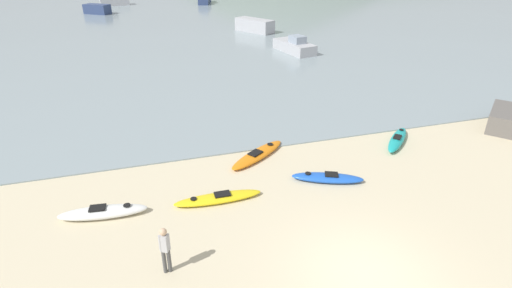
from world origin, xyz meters
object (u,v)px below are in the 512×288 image
at_px(kayak_on_sand_2, 103,212).
at_px(kayak_on_sand_3, 218,198).
at_px(moored_boat_2, 114,1).
at_px(kayak_on_sand_0, 327,178).
at_px(person_near_foreground, 165,248).
at_px(moored_boat_4, 295,46).
at_px(moored_boat_3, 97,9).
at_px(moored_boat_0, 255,25).
at_px(kayak_on_sand_4, 397,140).
at_px(kayak_on_sand_1, 258,154).

relative_size(kayak_on_sand_2, kayak_on_sand_3, 0.94).
distance_m(kayak_on_sand_3, moored_boat_2, 55.46).
relative_size(kayak_on_sand_0, kayak_on_sand_3, 0.88).
bearing_deg(kayak_on_sand_2, person_near_foreground, -60.24).
relative_size(kayak_on_sand_0, moored_boat_4, 0.61).
bearing_deg(moored_boat_3, kayak_on_sand_0, -77.13).
relative_size(kayak_on_sand_0, moored_boat_3, 0.78).
bearing_deg(person_near_foreground, kayak_on_sand_2, 119.76).
height_order(kayak_on_sand_2, moored_boat_0, moored_boat_0).
distance_m(kayak_on_sand_0, kayak_on_sand_4, 5.07).
height_order(kayak_on_sand_4, moored_boat_4, moored_boat_4).
distance_m(moored_boat_3, moored_boat_4, 32.20).
relative_size(kayak_on_sand_1, moored_boat_4, 0.69).
bearing_deg(moored_boat_4, kayak_on_sand_0, -108.16).
bearing_deg(kayak_on_sand_4, kayak_on_sand_1, 175.15).
bearing_deg(person_near_foreground, kayak_on_sand_0, 25.59).
bearing_deg(person_near_foreground, kayak_on_sand_1, 52.53).
bearing_deg(kayak_on_sand_0, person_near_foreground, -154.41).
relative_size(kayak_on_sand_1, person_near_foreground, 2.09).
bearing_deg(kayak_on_sand_1, kayak_on_sand_3, -130.18).
distance_m(person_near_foreground, moored_boat_4, 26.29).
bearing_deg(kayak_on_sand_2, moored_boat_3, 92.96).
xyz_separation_m(kayak_on_sand_1, person_near_foreground, (-4.43, -5.78, 0.74)).
relative_size(kayak_on_sand_0, kayak_on_sand_4, 1.14).
distance_m(moored_boat_0, moored_boat_3, 24.21).
relative_size(kayak_on_sand_4, moored_boat_2, 0.57).
distance_m(kayak_on_sand_0, person_near_foreground, 7.21).
relative_size(moored_boat_0, moored_boat_4, 0.98).
bearing_deg(kayak_on_sand_1, person_near_foreground, -127.47).
relative_size(person_near_foreground, moored_boat_2, 0.35).
xyz_separation_m(kayak_on_sand_1, moored_boat_0, (7.80, 26.59, 0.59)).
xyz_separation_m(kayak_on_sand_2, kayak_on_sand_4, (12.92, 1.98, 0.00)).
relative_size(person_near_foreground, moored_boat_3, 0.42).
bearing_deg(kayak_on_sand_3, person_near_foreground, -124.78).
relative_size(kayak_on_sand_1, kayak_on_sand_4, 1.28).
bearing_deg(moored_boat_3, kayak_on_sand_3, -82.31).
relative_size(kayak_on_sand_2, person_near_foreground, 1.98).
distance_m(kayak_on_sand_2, moored_boat_3, 46.92).
height_order(kayak_on_sand_1, moored_boat_3, moored_boat_3).
height_order(moored_boat_2, moored_boat_4, moored_boat_2).
bearing_deg(moored_boat_4, kayak_on_sand_1, -116.50).
relative_size(kayak_on_sand_0, moored_boat_2, 0.65).
bearing_deg(kayak_on_sand_4, moored_boat_0, 87.57).
relative_size(kayak_on_sand_4, moored_boat_0, 0.55).
relative_size(kayak_on_sand_2, moored_boat_4, 0.65).
height_order(kayak_on_sand_0, kayak_on_sand_1, kayak_on_sand_0).
bearing_deg(moored_boat_2, kayak_on_sand_3, -85.52).
height_order(kayak_on_sand_0, moored_boat_3, moored_boat_3).
bearing_deg(moored_boat_2, moored_boat_0, -60.83).
bearing_deg(moored_boat_2, kayak_on_sand_0, -81.03).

